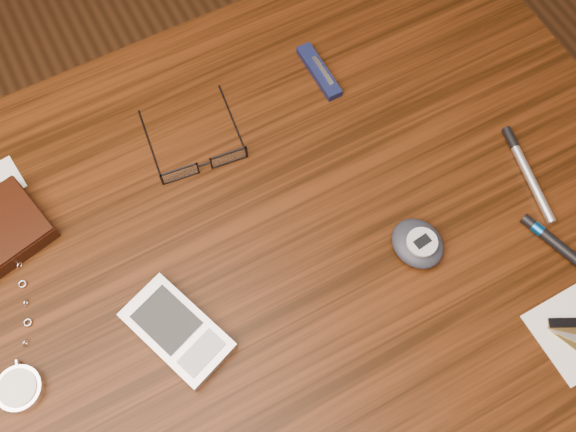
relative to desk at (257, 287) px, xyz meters
name	(u,v)px	position (x,y,z in m)	size (l,w,h in m)	color
ground	(270,375)	(0.00, 0.00, -0.65)	(3.80, 3.80, 0.00)	#472814
desk	(257,287)	(0.00, 0.00, 0.00)	(1.00, 0.70, 0.75)	#351808
eyeglasses	(203,161)	(0.00, 0.14, 0.11)	(0.12, 0.12, 0.02)	black
pocket_watch	(18,378)	(-0.28, 0.00, 0.11)	(0.09, 0.34, 0.02)	silver
pda_phone	(177,331)	(-0.11, -0.04, 0.11)	(0.10, 0.13, 0.02)	#ADADB2
pedometer	(418,243)	(0.17, -0.07, 0.11)	(0.06, 0.07, 0.03)	#22242D
pocket_knife	(319,71)	(0.19, 0.19, 0.11)	(0.02, 0.09, 0.01)	#101233
silver_pen	(524,166)	(0.34, -0.05, 0.11)	(0.04, 0.13, 0.01)	silver
black_blue_pen	(553,242)	(0.31, -0.14, 0.11)	(0.04, 0.09, 0.01)	black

